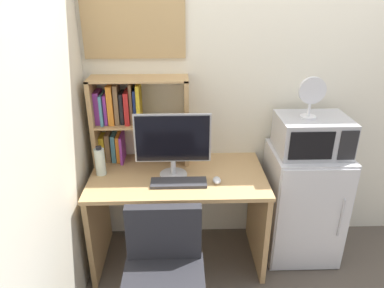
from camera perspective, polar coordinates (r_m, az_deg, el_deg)
The scene contains 11 objects.
wall_back at distance 2.99m, azimuth 24.24°, elevation 8.62°, with size 6.40×0.04×2.60m, color silver.
desk at distance 2.68m, azimuth -2.18°, elevation -9.11°, with size 1.24×0.68×0.75m.
hutch_bookshelf at distance 2.66m, azimuth -10.19°, elevation 4.36°, with size 0.70×0.23×0.64m.
monitor at distance 2.43m, azimuth -3.10°, elevation 0.33°, with size 0.52×0.19×0.46m.
keyboard at distance 2.44m, azimuth -2.14°, elevation -6.19°, with size 0.38×0.13×0.02m, color #333338.
computer_mouse at distance 2.46m, azimuth 3.97°, elevation -5.78°, with size 0.06×0.09×0.04m, color silver.
water_bottle at distance 2.60m, azimuth -14.43°, elevation -2.71°, with size 0.07×0.07×0.22m.
mini_fridge at distance 2.93m, azimuth 17.13°, elevation -9.01°, with size 0.54×0.52×0.89m.
microwave at distance 2.68m, azimuth 18.59°, elevation 1.40°, with size 0.49×0.38×0.26m.
desk_fan at distance 2.56m, azimuth 18.50°, elevation 7.52°, with size 0.18×0.11×0.29m.
wall_corkboard at distance 2.61m, azimuth -9.25°, elevation 17.81°, with size 0.71×0.02×0.41m, color tan.
Camera 1 is at (-0.90, -2.58, 1.99)m, focal length 33.49 mm.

